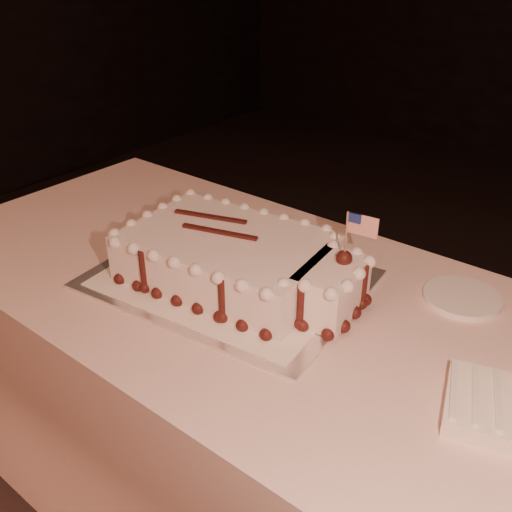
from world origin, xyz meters
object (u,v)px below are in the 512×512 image
Objects in this scene: banquet_table at (372,480)px; side_plate at (462,297)px; cake_board at (229,279)px; sheet_cake at (240,260)px.

banquet_table is 14.69× the size of side_plate.
cake_board is (-0.40, -0.01, 0.38)m from banquet_table.
banquet_table is at bearing -100.28° from side_plate.
cake_board is at bearing -178.13° from banquet_table.
cake_board is 0.51m from side_plate.
side_plate reaches higher than banquet_table.
cake_board is at bearing -172.84° from sheet_cake.
banquet_table is 4.09× the size of cake_board.
side_plate is (0.44, 0.25, 0.00)m from cake_board.
sheet_cake is at bearing -178.57° from banquet_table.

